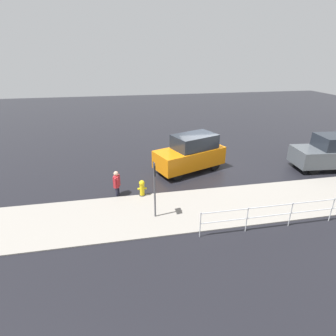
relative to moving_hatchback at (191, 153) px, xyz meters
name	(u,v)px	position (x,y,z in m)	size (l,w,h in m)	color
ground_plane	(204,168)	(-0.91, -0.17, -1.03)	(60.00, 60.00, 0.00)	black
kerb_strip	(234,204)	(-0.91, 4.03, -1.01)	(24.00, 3.20, 0.04)	gray
moving_hatchback	(191,153)	(0.00, 0.00, 0.00)	(4.25, 2.99, 2.06)	orange
parked_sedan	(334,152)	(-8.10, 1.27, -0.03)	(4.44, 2.13, 1.98)	#474C51
fire_hydrant	(142,188)	(3.01, 2.49, -0.63)	(0.42, 0.31, 0.80)	gold
pedestrian	(117,182)	(4.14, 2.18, -0.34)	(0.33, 0.55, 1.22)	#B2262D
metal_railing	(313,208)	(-3.23, 5.89, -0.31)	(9.00, 0.04, 1.05)	#B7BABF
sign_post	(155,183)	(2.66, 4.33, 0.55)	(0.07, 0.44, 2.40)	#4C4C51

